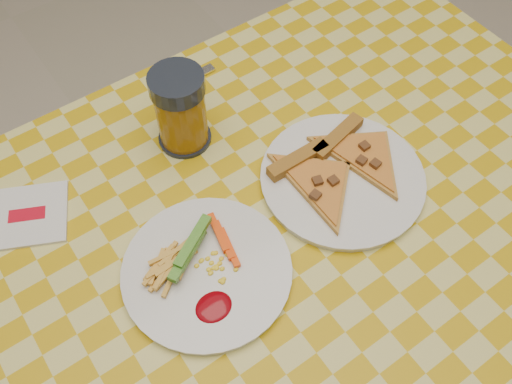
# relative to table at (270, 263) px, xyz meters

# --- Properties ---
(ground) EXTENTS (8.00, 8.00, 0.00)m
(ground) POSITION_rel_table_xyz_m (0.00, 0.00, -0.68)
(ground) COLOR beige
(ground) RESTS_ON ground
(table) EXTENTS (1.28, 0.88, 0.76)m
(table) POSITION_rel_table_xyz_m (0.00, 0.00, 0.00)
(table) COLOR silver
(table) RESTS_ON ground
(plate_left) EXTENTS (0.28, 0.28, 0.01)m
(plate_left) POSITION_rel_table_xyz_m (-0.11, 0.01, 0.08)
(plate_left) COLOR silver
(plate_left) RESTS_ON table
(plate_right) EXTENTS (0.33, 0.33, 0.01)m
(plate_right) POSITION_rel_table_xyz_m (0.16, 0.02, 0.08)
(plate_right) COLOR silver
(plate_right) RESTS_ON table
(fries_veggies) EXTENTS (0.16, 0.15, 0.04)m
(fries_veggies) POSITION_rel_table_xyz_m (-0.12, 0.02, 0.10)
(fries_veggies) COLOR #F4BB4D
(fries_veggies) RESTS_ON plate_left
(pizza_slices) EXTENTS (0.25, 0.24, 0.02)m
(pizza_slices) POSITION_rel_table_xyz_m (0.16, 0.04, 0.09)
(pizza_slices) COLOR gold
(pizza_slices) RESTS_ON plate_right
(drink_glass) EXTENTS (0.09, 0.09, 0.15)m
(drink_glass) POSITION_rel_table_xyz_m (-0.00, 0.25, 0.15)
(drink_glass) COLOR black
(drink_glass) RESTS_ON table
(napkin) EXTENTS (0.16, 0.16, 0.01)m
(napkin) POSITION_rel_table_xyz_m (-0.29, 0.26, 0.08)
(napkin) COLOR silver
(napkin) RESTS_ON table
(fork) EXTENTS (0.13, 0.02, 0.01)m
(fork) POSITION_rel_table_xyz_m (0.07, 0.37, 0.08)
(fork) COLOR #162D98
(fork) RESTS_ON table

